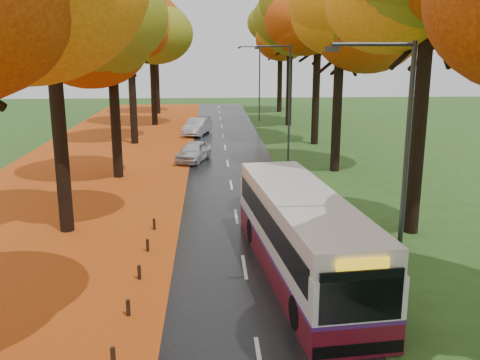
{
  "coord_description": "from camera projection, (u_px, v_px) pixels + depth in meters",
  "views": [
    {
      "loc": [
        -1.18,
        -6.12,
        7.82
      ],
      "look_at": [
        0.0,
        14.85,
        2.6
      ],
      "focal_mm": 40.0,
      "sensor_mm": 36.0,
      "label": 1
    }
  ],
  "objects": [
    {
      "name": "road",
      "position": [
        230.0,
        181.0,
        32.1
      ],
      "size": [
        6.5,
        90.0,
        0.04
      ],
      "primitive_type": "cube",
      "color": "black",
      "rests_on": "ground"
    },
    {
      "name": "centre_line",
      "position": [
        230.0,
        181.0,
        32.09
      ],
      "size": [
        0.12,
        90.0,
        0.01
      ],
      "primitive_type": "cube",
      "color": "silver",
      "rests_on": "road"
    },
    {
      "name": "leaf_verge",
      "position": [
        79.0,
        183.0,
        31.61
      ],
      "size": [
        12.0,
        90.0,
        0.02
      ],
      "primitive_type": "cube",
      "color": "maroon",
      "rests_on": "ground"
    },
    {
      "name": "leaf_drift",
      "position": [
        180.0,
        181.0,
        31.92
      ],
      "size": [
        0.9,
        90.0,
        0.01
      ],
      "primitive_type": "cube",
      "color": "#D55515",
      "rests_on": "road"
    },
    {
      "name": "trees_left",
      "position": [
        107.0,
        17.0,
        31.41
      ],
      "size": [
        9.2,
        74.0,
        13.88
      ],
      "color": "black",
      "rests_on": "ground"
    },
    {
      "name": "trees_right",
      "position": [
        348.0,
        15.0,
        32.01
      ],
      "size": [
        9.3,
        74.2,
        13.96
      ],
      "color": "black",
      "rests_on": "ground"
    },
    {
      "name": "streetlamp_near",
      "position": [
        397.0,
        164.0,
        14.71
      ],
      "size": [
        2.45,
        0.18,
        8.0
      ],
      "color": "#333538",
      "rests_on": "ground"
    },
    {
      "name": "streetlamp_mid",
      "position": [
        286.0,
        95.0,
        36.02
      ],
      "size": [
        2.45,
        0.18,
        8.0
      ],
      "color": "#333538",
      "rests_on": "ground"
    },
    {
      "name": "streetlamp_far",
      "position": [
        257.0,
        77.0,
        57.34
      ],
      "size": [
        2.45,
        0.18,
        8.0
      ],
      "color": "#333538",
      "rests_on": "ground"
    },
    {
      "name": "bus",
      "position": [
        302.0,
        233.0,
        18.58
      ],
      "size": [
        3.66,
        11.21,
        2.9
      ],
      "rotation": [
        0.0,
        0.0,
        0.1
      ],
      "color": "#5B0E1B",
      "rests_on": "road"
    },
    {
      "name": "car_white",
      "position": [
        194.0,
        151.0,
        37.47
      ],
      "size": [
        2.82,
        4.41,
        1.4
      ],
      "primitive_type": "imported",
      "rotation": [
        0.0,
        0.0,
        -0.31
      ],
      "color": "silver",
      "rests_on": "road"
    },
    {
      "name": "car_silver",
      "position": [
        197.0,
        127.0,
        48.79
      ],
      "size": [
        2.77,
        4.85,
        1.51
      ],
      "primitive_type": "imported",
      "rotation": [
        0.0,
        0.0,
        -0.27
      ],
      "color": "#A1A5A9",
      "rests_on": "road"
    },
    {
      "name": "car_dark",
      "position": [
        198.0,
        125.0,
        51.06
      ],
      "size": [
        2.63,
        4.27,
        1.16
      ],
      "primitive_type": "imported",
      "rotation": [
        0.0,
        0.0,
        -0.27
      ],
      "color": "black",
      "rests_on": "road"
    }
  ]
}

